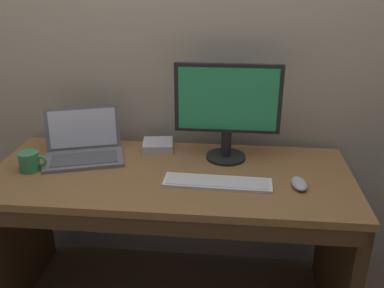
% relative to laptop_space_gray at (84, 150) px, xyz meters
% --- Properties ---
extents(desk, '(1.61, 0.67, 0.73)m').
position_rel_laptop_space_gray_xyz_m(desk, '(0.43, -0.12, -0.26)').
color(desk, olive).
rests_on(desk, ground).
extents(laptop_space_gray, '(0.41, 0.35, 0.22)m').
position_rel_laptop_space_gray_xyz_m(laptop_space_gray, '(0.00, 0.00, 0.00)').
color(laptop_space_gray, slate).
rests_on(laptop_space_gray, desk).
extents(external_monitor, '(0.48, 0.19, 0.46)m').
position_rel_laptop_space_gray_xyz_m(external_monitor, '(0.67, 0.05, 0.21)').
color(external_monitor, black).
rests_on(external_monitor, desk).
extents(wired_keyboard, '(0.46, 0.13, 0.01)m').
position_rel_laptop_space_gray_xyz_m(wired_keyboard, '(0.64, -0.20, -0.03)').
color(wired_keyboard, white).
rests_on(wired_keyboard, desk).
extents(computer_mouse, '(0.08, 0.12, 0.03)m').
position_rel_laptop_space_gray_xyz_m(computer_mouse, '(0.98, -0.19, -0.02)').
color(computer_mouse, '#B7B7BC').
rests_on(computer_mouse, desk).
extents(external_drive_box, '(0.17, 0.16, 0.04)m').
position_rel_laptop_space_gray_xyz_m(external_drive_box, '(0.33, 0.14, -0.02)').
color(external_drive_box, silver).
rests_on(external_drive_box, desk).
extents(coffee_mug, '(0.13, 0.09, 0.09)m').
position_rel_laptop_space_gray_xyz_m(coffee_mug, '(-0.20, -0.15, 0.00)').
color(coffee_mug, '#388E56').
rests_on(coffee_mug, desk).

